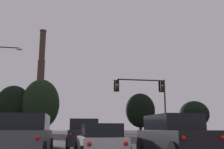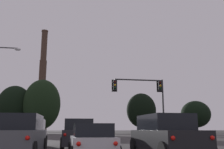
# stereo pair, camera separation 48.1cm
# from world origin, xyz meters

# --- Properties ---
(suv_left_lane_second) EXTENTS (2.18, 4.94, 1.86)m
(suv_left_lane_second) POSITION_xyz_m (-3.25, 11.14, 0.90)
(suv_left_lane_second) COLOR #4C4F54
(suv_left_lane_second) RESTS_ON ground_plane
(suv_right_lane_second) EXTENTS (2.30, 4.98, 1.86)m
(suv_right_lane_second) POSITION_xyz_m (3.30, 10.16, 0.90)
(suv_right_lane_second) COLOR black
(suv_right_lane_second) RESTS_ON ground_plane
(hatchback_center_lane_second) EXTENTS (1.98, 4.14, 1.44)m
(hatchback_center_lane_second) POSITION_xyz_m (-0.05, 10.29, 0.66)
(hatchback_center_lane_second) COLOR silver
(hatchback_center_lane_second) RESTS_ON ground_plane
(suv_center_lane_front) EXTENTS (2.32, 4.98, 1.86)m
(suv_center_lane_front) POSITION_xyz_m (-0.34, 16.56, 0.90)
(suv_center_lane_front) COLOR #232328
(suv_center_lane_front) RESTS_ON ground_plane
(suv_left_lane_front) EXTENTS (2.23, 4.95, 1.86)m
(suv_left_lane_front) POSITION_xyz_m (-3.54, 16.82, 0.90)
(suv_left_lane_front) COLOR gray
(suv_left_lane_front) RESTS_ON ground_plane
(traffic_light_overhead_right) EXTENTS (5.60, 0.50, 6.35)m
(traffic_light_overhead_right) POSITION_xyz_m (6.85, 24.61, 4.86)
(traffic_light_overhead_right) COLOR #2D2D30
(traffic_light_overhead_right) RESTS_ON ground_plane
(smokestack) EXTENTS (6.70, 6.70, 51.81)m
(smokestack) POSITION_xyz_m (-14.58, 131.91, 20.31)
(smokestack) COLOR #3C2B22
(smokestack) RESTS_ON ground_plane
(treeline_right_mid) EXTENTS (10.46, 9.42, 15.26)m
(treeline_right_mid) POSITION_xyz_m (-8.60, 75.24, 8.17)
(treeline_right_mid) COLOR black
(treeline_right_mid) RESTS_ON ground_plane
(treeline_far_left) EXTENTS (9.70, 8.73, 10.35)m
(treeline_far_left) POSITION_xyz_m (40.03, 79.14, 6.03)
(treeline_far_left) COLOR black
(treeline_far_left) RESTS_ON ground_plane
(treeline_far_right) EXTENTS (8.64, 7.77, 11.60)m
(treeline_far_right) POSITION_xyz_m (19.96, 73.07, 6.62)
(treeline_far_right) COLOR black
(treeline_far_right) RESTS_ON ground_plane
(treeline_left_mid) EXTENTS (9.60, 8.64, 13.53)m
(treeline_left_mid) POSITION_xyz_m (-16.34, 77.02, 7.97)
(treeline_left_mid) COLOR black
(treeline_left_mid) RESTS_ON ground_plane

